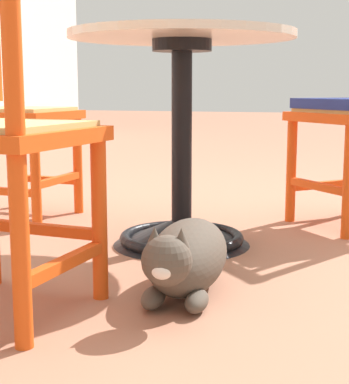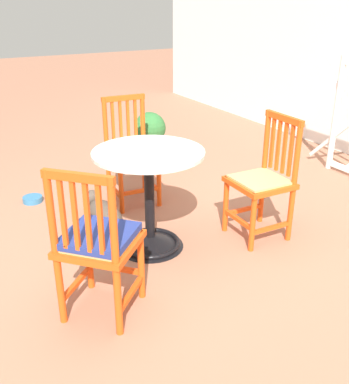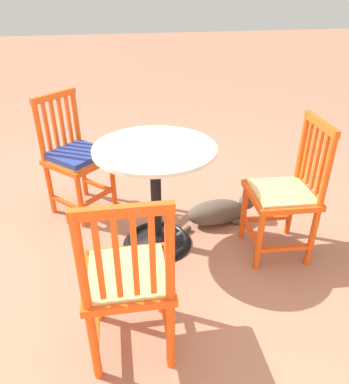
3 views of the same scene
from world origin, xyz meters
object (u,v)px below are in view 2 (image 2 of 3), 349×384
(orange_chair_tucked_in, at_px, (98,243))
(orange_chair_at_corner, at_px, (263,182))
(cafe_table, at_px, (150,211))
(tabby_cat, at_px, (103,212))
(pet_water_bowl, at_px, (33,199))
(orange_chair_facing_out, at_px, (131,154))
(terracotta_planter, at_px, (150,141))

(orange_chair_tucked_in, xyz_separation_m, orange_chair_at_corner, (-0.28, 1.37, -0.01))
(cafe_table, relative_size, orange_chair_tucked_in, 0.83)
(orange_chair_at_corner, bearing_deg, tabby_cat, -127.75)
(orange_chair_tucked_in, xyz_separation_m, tabby_cat, (-1.03, 0.40, -0.35))
(tabby_cat, distance_m, pet_water_bowl, 0.81)
(pet_water_bowl, bearing_deg, orange_chair_tucked_in, 0.08)
(tabby_cat, bearing_deg, cafe_table, 18.06)
(orange_chair_tucked_in, distance_m, orange_chair_facing_out, 1.53)
(orange_chair_tucked_in, relative_size, tabby_cat, 1.28)
(cafe_table, bearing_deg, orange_chair_at_corner, 73.14)
(cafe_table, xyz_separation_m, terracotta_planter, (-1.38, 0.69, 0.04))
(orange_chair_tucked_in, height_order, pet_water_bowl, orange_chair_tucked_in)
(orange_chair_at_corner, xyz_separation_m, orange_chair_facing_out, (-1.04, -0.59, 0.00))
(orange_chair_at_corner, relative_size, terracotta_planter, 1.47)
(cafe_table, relative_size, terracotta_planter, 1.23)
(orange_chair_at_corner, xyz_separation_m, tabby_cat, (-0.75, -0.97, -0.34))
(orange_chair_facing_out, bearing_deg, cafe_table, -15.45)
(orange_chair_tucked_in, distance_m, terracotta_planter, 2.28)
(orange_chair_facing_out, height_order, terracotta_planter, orange_chair_facing_out)
(orange_chair_facing_out, bearing_deg, tabby_cat, -53.37)
(terracotta_planter, height_order, pet_water_bowl, terracotta_planter)
(orange_chair_facing_out, distance_m, terracotta_planter, 0.76)
(orange_chair_tucked_in, relative_size, orange_chair_at_corner, 1.00)
(orange_chair_tucked_in, bearing_deg, cafe_table, 132.56)
(cafe_table, xyz_separation_m, orange_chair_facing_out, (-0.79, 0.22, 0.15))
(orange_chair_tucked_in, height_order, terracotta_planter, orange_chair_tucked_in)
(pet_water_bowl, bearing_deg, tabby_cat, 30.27)
(tabby_cat, relative_size, pet_water_bowl, 4.19)
(orange_chair_facing_out, distance_m, pet_water_bowl, 0.98)
(cafe_table, bearing_deg, orange_chair_tucked_in, -47.44)
(cafe_table, height_order, terracotta_planter, cafe_table)
(pet_water_bowl, bearing_deg, terracotta_planter, 98.06)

